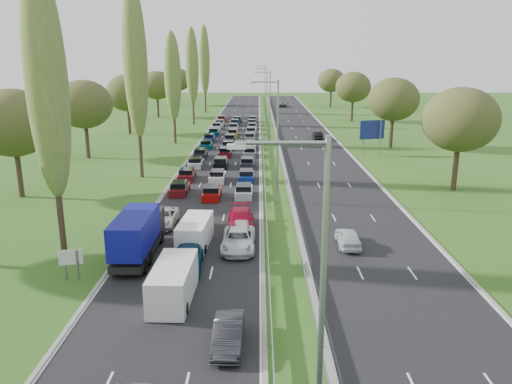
{
  "coord_description": "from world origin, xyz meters",
  "views": [
    {
      "loc": [
        2.68,
        -4.91,
        13.93
      ],
      "look_at": [
        2.42,
        41.44,
        1.5
      ],
      "focal_mm": 35.0,
      "sensor_mm": 36.0,
      "label": 1
    }
  ],
  "objects": [
    {
      "name": "lamp_columns",
      "position": [
        4.5,
        78.0,
        6.0
      ],
      "size": [
        0.18,
        140.18,
        12.0
      ],
      "color": "gray",
      "rests_on": "ground"
    },
    {
      "name": "near_car_9",
      "position": [
        1.18,
        17.21,
        0.7
      ],
      "size": [
        1.5,
        4.14,
        1.36
      ],
      "primitive_type": "imported",
      "rotation": [
        0.0,
        0.0,
        -0.02
      ],
      "color": "black",
      "rests_on": "near_carriageway"
    },
    {
      "name": "white_van_rear",
      "position": [
        -2.18,
        31.22,
        1.08
      ],
      "size": [
        2.05,
        5.24,
        2.1
      ],
      "rotation": [
        0.0,
        0.0,
        -0.07
      ],
      "color": "white",
      "rests_on": "near_carriageway"
    },
    {
      "name": "info_sign",
      "position": [
        -9.4,
        24.84,
        1.37
      ],
      "size": [
        1.48,
        0.44,
        2.1
      ],
      "color": "gray",
      "rests_on": "ground"
    },
    {
      "name": "near_car_11",
      "position": [
        1.18,
        35.06,
        0.8
      ],
      "size": [
        2.47,
        5.51,
        1.57
      ],
      "primitive_type": "imported",
      "rotation": [
        0.0,
        0.0,
        0.05
      ],
      "color": "maroon",
      "rests_on": "near_carriageway"
    },
    {
      "name": "near_carriageway",
      "position": [
        -2.25,
        82.5,
        0.0
      ],
      "size": [
        10.5,
        215.0,
        0.04
      ],
      "primitive_type": "cube",
      "color": "black",
      "rests_on": "ground"
    },
    {
      "name": "traffic_queue_fill",
      "position": [
        -2.25,
        77.3,
        0.44
      ],
      "size": [
        8.98,
        68.71,
        0.8
      ],
      "color": "#590F14",
      "rests_on": "ground"
    },
    {
      "name": "white_van_front",
      "position": [
        -2.35,
        22.32,
        1.14
      ],
      "size": [
        2.18,
        5.55,
        2.23
      ],
      "rotation": [
        0.0,
        0.0,
        -0.03
      ],
      "color": "silver",
      "rests_on": "near_carriageway"
    },
    {
      "name": "far_car_2",
      "position": [
        9.63,
        145.63,
        0.77
      ],
      "size": [
        2.54,
        5.43,
        1.5
      ],
      "primitive_type": "imported",
      "rotation": [
        0.0,
        0.0,
        3.15
      ],
      "color": "gray",
      "rests_on": "far_carriageway"
    },
    {
      "name": "near_car_8",
      "position": [
        -2.44,
        34.46,
        0.69
      ],
      "size": [
        1.78,
        4.02,
        1.34
      ],
      "primitive_type": "imported",
      "rotation": [
        0.0,
        0.0,
        0.05
      ],
      "color": "#C1920C",
      "rests_on": "near_carriageway"
    },
    {
      "name": "near_car_2",
      "position": [
        -5.56,
        35.87,
        0.72
      ],
      "size": [
        2.37,
        5.05,
        1.4
      ],
      "primitive_type": "imported",
      "rotation": [
        0.0,
        0.0,
        -0.01
      ],
      "color": "silver",
      "rests_on": "near_carriageway"
    },
    {
      "name": "central_reservation",
      "position": [
        4.5,
        82.5,
        0.55
      ],
      "size": [
        2.36,
        215.0,
        0.32
      ],
      "color": "gray",
      "rests_on": "ground"
    },
    {
      "name": "poplar_row",
      "position": [
        -11.5,
        68.17,
        12.39
      ],
      "size": [
        2.8,
        127.8,
        22.44
      ],
      "color": "#2D2116",
      "rests_on": "ground"
    },
    {
      "name": "far_car_0",
      "position": [
        9.52,
        31.04,
        0.72
      ],
      "size": [
        1.71,
        4.12,
        1.4
      ],
      "primitive_type": "imported",
      "rotation": [
        0.0,
        0.0,
        3.13
      ],
      "color": "silver",
      "rests_on": "far_carriageway"
    },
    {
      "name": "far_carriageway",
      "position": [
        11.25,
        82.5,
        0.0
      ],
      "size": [
        10.5,
        215.0,
        0.04
      ],
      "primitive_type": "cube",
      "color": "black",
      "rests_on": "ground"
    },
    {
      "name": "near_car_10",
      "position": [
        1.16,
        30.32,
        0.76
      ],
      "size": [
        2.51,
        5.37,
        1.49
      ],
      "primitive_type": "imported",
      "rotation": [
        0.0,
        0.0,
        -0.01
      ],
      "color": "silver",
      "rests_on": "near_carriageway"
    },
    {
      "name": "direction_sign",
      "position": [
        19.4,
        68.4,
        3.57
      ],
      "size": [
        3.86,
        1.25,
        5.2
      ],
      "color": "gray",
      "rests_on": "ground"
    },
    {
      "name": "ground",
      "position": [
        4.5,
        80.0,
        0.0
      ],
      "size": [
        260.0,
        260.0,
        0.0
      ],
      "primitive_type": "plane",
      "color": "#28571B",
      "rests_on": "ground"
    },
    {
      "name": "woodland_right",
      "position": [
        24.0,
        66.67,
        7.68
      ],
      "size": [
        8.0,
        153.0,
        11.1
      ],
      "color": "#2D2116",
      "rests_on": "ground"
    },
    {
      "name": "far_car_1",
      "position": [
        13.06,
        83.05,
        0.75
      ],
      "size": [
        1.56,
        4.44,
        1.46
      ],
      "primitive_type": "imported",
      "rotation": [
        0.0,
        0.0,
        3.14
      ],
      "color": "black",
      "rests_on": "far_carriageway"
    },
    {
      "name": "near_car_7",
      "position": [
        -2.18,
        26.67,
        0.75
      ],
      "size": [
        2.24,
        5.09,
        1.45
      ],
      "primitive_type": "imported",
      "rotation": [
        0.0,
        0.0,
        0.04
      ],
      "color": "#052E4B",
      "rests_on": "near_carriageway"
    },
    {
      "name": "blue_lorry",
      "position": [
        -5.92,
        28.67,
        1.82
      ],
      "size": [
        2.29,
        8.23,
        3.47
      ],
      "rotation": [
        0.0,
        0.0,
        -0.0
      ],
      "color": "black",
      "rests_on": "near_carriageway"
    },
    {
      "name": "near_car_12",
      "position": [
        1.3,
        32.83,
        0.68
      ],
      "size": [
        1.66,
        3.92,
        1.32
      ],
      "primitive_type": "imported",
      "rotation": [
        0.0,
        0.0,
        0.02
      ],
      "color": "silver",
      "rests_on": "near_carriageway"
    },
    {
      "name": "woodland_left",
      "position": [
        -22.0,
        62.63,
        7.68
      ],
      "size": [
        8.0,
        166.0,
        11.1
      ],
      "color": "#2D2116",
      "rests_on": "ground"
    }
  ]
}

